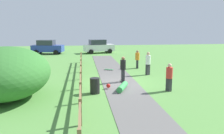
# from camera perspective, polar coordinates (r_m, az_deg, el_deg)

# --- Properties ---
(ground_plane) EXTENTS (60.00, 60.00, 0.00)m
(ground_plane) POSITION_cam_1_polar(r_m,az_deg,el_deg) (15.38, 1.89, -3.99)
(ground_plane) COLOR #568E42
(asphalt_path) EXTENTS (2.40, 28.00, 0.02)m
(asphalt_path) POSITION_cam_1_polar(r_m,az_deg,el_deg) (15.37, 1.89, -3.95)
(asphalt_path) COLOR #605E5B
(asphalt_path) RESTS_ON ground_plane
(wooden_fence) EXTENTS (0.12, 18.12, 1.10)m
(wooden_fence) POSITION_cam_1_polar(r_m,az_deg,el_deg) (15.02, -7.93, -1.81)
(wooden_fence) COLOR olive
(wooden_fence) RESTS_ON ground_plane
(bush_large) EXTENTS (4.55, 5.46, 2.77)m
(bush_large) POSITION_cam_1_polar(r_m,az_deg,el_deg) (13.03, -25.34, -1.38)
(bush_large) COLOR #33702D
(bush_large) RESTS_ON ground_plane
(trash_bin) EXTENTS (0.56, 0.56, 0.90)m
(trash_bin) POSITION_cam_1_polar(r_m,az_deg,el_deg) (12.91, -4.37, -4.76)
(trash_bin) COLOR black
(trash_bin) RESTS_ON ground_plane
(skater_riding) EXTENTS (0.38, 0.80, 1.76)m
(skater_riding) POSITION_cam_1_polar(r_m,az_deg,el_deg) (15.32, 2.81, -0.22)
(skater_riding) COLOR black
(skater_riding) RESTS_ON asphalt_path
(skater_fallen) EXTENTS (1.42, 1.56, 0.36)m
(skater_fallen) POSITION_cam_1_polar(r_m,az_deg,el_deg) (13.60, 2.37, -5.04)
(skater_fallen) COLOR green
(skater_fallen) RESTS_ON asphalt_path
(skateboard_loose) EXTENTS (0.80, 0.55, 0.08)m
(skateboard_loose) POSITION_cam_1_polar(r_m,az_deg,el_deg) (19.54, -0.80, -0.61)
(skateboard_loose) COLOR #338C4C
(skateboard_loose) RESTS_ON asphalt_path
(bystander_red) EXTENTS (0.49, 0.49, 1.67)m
(bystander_red) POSITION_cam_1_polar(r_m,az_deg,el_deg) (13.63, 14.32, -2.23)
(bystander_red) COLOR #2D2D33
(bystander_red) RESTS_ON ground_plane
(bystander_white) EXTENTS (0.52, 0.52, 1.81)m
(bystander_white) POSITION_cam_1_polar(r_m,az_deg,el_deg) (17.83, 9.13, 1.19)
(bystander_white) COLOR #2D2D33
(bystander_white) RESTS_ON ground_plane
(bystander_orange) EXTENTS (0.45, 0.45, 1.66)m
(bystander_orange) POSITION_cam_1_polar(r_m,az_deg,el_deg) (20.51, 6.45, 2.18)
(bystander_orange) COLOR #2D2D33
(bystander_orange) RESTS_ON ground_plane
(parked_car_white) EXTENTS (4.45, 2.62, 1.92)m
(parked_car_white) POSITION_cam_1_polar(r_m,az_deg,el_deg) (32.02, -3.44, 5.25)
(parked_car_white) COLOR silver
(parked_car_white) RESTS_ON ground_plane
(parked_car_blue) EXTENTS (4.43, 2.56, 1.92)m
(parked_car_blue) POSITION_cam_1_polar(r_m,az_deg,el_deg) (32.31, -16.08, 4.91)
(parked_car_blue) COLOR #283D99
(parked_car_blue) RESTS_ON ground_plane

